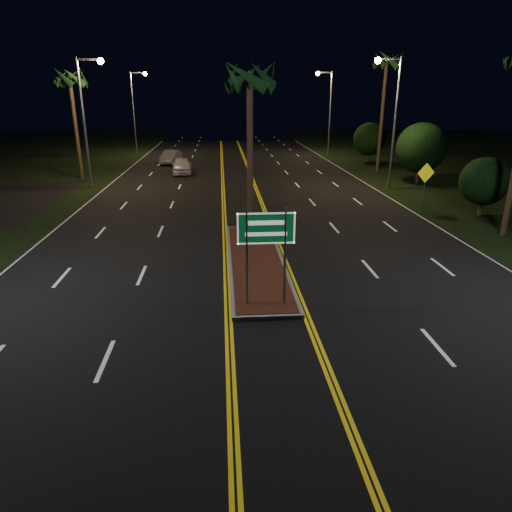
{
  "coord_description": "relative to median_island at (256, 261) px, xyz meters",
  "views": [
    {
      "loc": [
        -1.34,
        -10.62,
        6.58
      ],
      "look_at": [
        -0.33,
        2.53,
        1.9
      ],
      "focal_mm": 32.0,
      "sensor_mm": 36.0,
      "label": 1
    }
  ],
  "objects": [
    {
      "name": "shrub_near",
      "position": [
        13.5,
        7.0,
        1.86
      ],
      "size": [
        2.7,
        2.7,
        3.3
      ],
      "color": "#382819",
      "rests_on": "ground"
    },
    {
      "name": "shrub_mid",
      "position": [
        14.0,
        17.0,
        2.64
      ],
      "size": [
        3.78,
        3.78,
        4.62
      ],
      "color": "#382819",
      "rests_on": "ground"
    },
    {
      "name": "streetlight_left_mid",
      "position": [
        -10.61,
        17.0,
        5.57
      ],
      "size": [
        1.91,
        0.44,
        9.0
      ],
      "color": "gray",
      "rests_on": "ground"
    },
    {
      "name": "palm_right_far",
      "position": [
        12.8,
        23.0,
        9.06
      ],
      "size": [
        2.4,
        2.4,
        10.3
      ],
      "color": "#382819",
      "rests_on": "ground"
    },
    {
      "name": "car_near",
      "position": [
        -4.78,
        23.21,
        0.72
      ],
      "size": [
        2.39,
        4.93,
        1.6
      ],
      "primitive_type": "imported",
      "rotation": [
        0.0,
        0.0,
        0.07
      ],
      "color": "white",
      "rests_on": "ground"
    },
    {
      "name": "palm_left_far",
      "position": [
        -12.8,
        21.0,
        7.66
      ],
      "size": [
        2.4,
        2.4,
        8.8
      ],
      "color": "#382819",
      "rests_on": "ground"
    },
    {
      "name": "streetlight_right_mid",
      "position": [
        10.61,
        15.0,
        5.57
      ],
      "size": [
        1.91,
        0.44,
        9.0
      ],
      "color": "gray",
      "rests_on": "ground"
    },
    {
      "name": "streetlight_left_far",
      "position": [
        -10.61,
        37.0,
        5.57
      ],
      "size": [
        1.91,
        0.44,
        9.0
      ],
      "color": "gray",
      "rests_on": "ground"
    },
    {
      "name": "highway_sign",
      "position": [
        0.0,
        -4.2,
        2.32
      ],
      "size": [
        1.8,
        0.08,
        3.2
      ],
      "color": "gray",
      "rests_on": "ground"
    },
    {
      "name": "car_far",
      "position": [
        -6.36,
        29.52,
        0.67
      ],
      "size": [
        2.67,
        4.79,
        1.51
      ],
      "primitive_type": "imported",
      "rotation": [
        0.0,
        0.0,
        -0.17
      ],
      "color": "#A4A7AD",
      "rests_on": "ground"
    },
    {
      "name": "shrub_far",
      "position": [
        13.8,
        29.0,
        2.25
      ],
      "size": [
        3.24,
        3.24,
        3.96
      ],
      "color": "#382819",
      "rests_on": "ground"
    },
    {
      "name": "streetlight_right_far",
      "position": [
        10.61,
        35.0,
        5.57
      ],
      "size": [
        1.91,
        0.44,
        9.0
      ],
      "color": "gray",
      "rests_on": "ground"
    },
    {
      "name": "palm_median",
      "position": [
        0.0,
        3.5,
        7.19
      ],
      "size": [
        2.4,
        2.4,
        8.3
      ],
      "color": "#382819",
      "rests_on": "ground"
    },
    {
      "name": "median_island",
      "position": [
        0.0,
        0.0,
        0.0
      ],
      "size": [
        2.25,
        10.25,
        0.17
      ],
      "color": "gray",
      "rests_on": "ground"
    },
    {
      "name": "ground",
      "position": [
        0.0,
        -7.0,
        -0.08
      ],
      "size": [
        120.0,
        120.0,
        0.0
      ],
      "primitive_type": "plane",
      "color": "black",
      "rests_on": "ground"
    },
    {
      "name": "warning_sign",
      "position": [
        10.8,
        8.67,
        1.75
      ],
      "size": [
        1.14,
        0.3,
        2.78
      ],
      "rotation": [
        0.0,
        0.0,
        0.24
      ],
      "color": "gray",
      "rests_on": "ground"
    }
  ]
}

